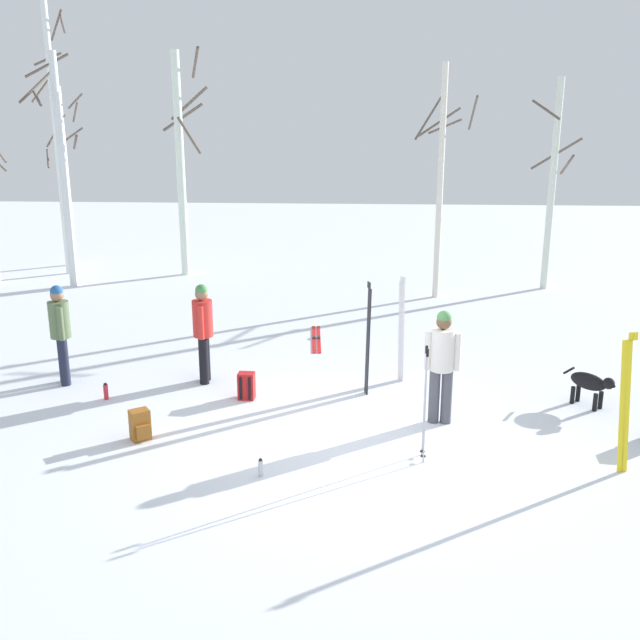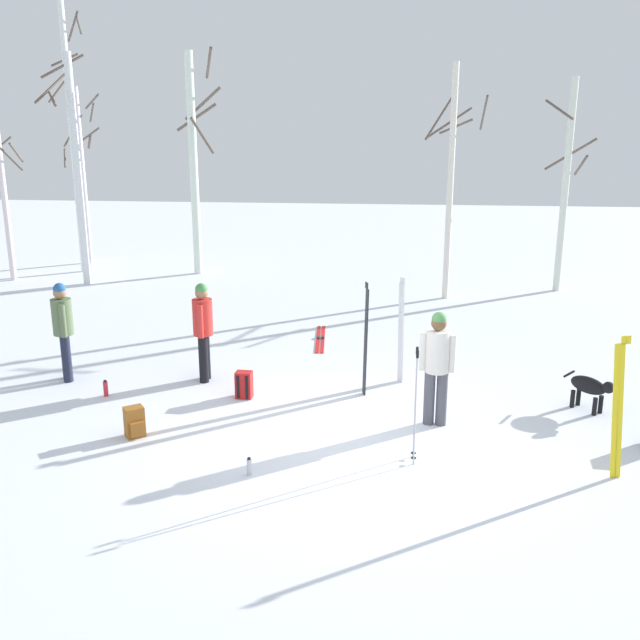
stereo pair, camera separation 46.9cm
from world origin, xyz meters
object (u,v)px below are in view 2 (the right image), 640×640
at_px(birch_tree_0, 2,179).
at_px(ski_poles_0, 415,402).
at_px(birch_tree_5, 451,178).
at_px(backpack_0, 135,422).
at_px(water_bottle_0, 106,389).
at_px(person_2, 63,325).
at_px(person_1, 437,361).
at_px(backpack_1, 244,385).
at_px(birch_tree_3, 76,166).
at_px(birch_tree_4, 194,160).
at_px(dog, 591,387).
at_px(person_0, 203,326).
at_px(ski_pair_planted_0, 618,409).
at_px(birch_tree_1, 83,172).
at_px(water_bottle_1, 249,467).
at_px(birch_tree_2, 72,133).
at_px(ski_pair_lying_1, 320,339).
at_px(ski_pair_planted_2, 366,340).
at_px(birch_tree_6, 566,184).
at_px(ski_pair_planted_1, 401,331).

bearing_deg(birch_tree_0, ski_poles_0, -42.25).
distance_m(ski_poles_0, birch_tree_5, 9.46).
relative_size(backpack_0, water_bottle_0, 1.61).
bearing_deg(person_2, person_1, -11.20).
distance_m(person_2, backpack_0, 2.98).
bearing_deg(water_bottle_0, backpack_1, 4.60).
distance_m(birch_tree_3, birch_tree_4, 3.21).
bearing_deg(dog, birch_tree_3, 145.77).
bearing_deg(birch_tree_4, person_0, -74.08).
distance_m(water_bottle_0, birch_tree_3, 9.37).
bearing_deg(ski_pair_planted_0, birch_tree_1, 133.70).
xyz_separation_m(dog, water_bottle_1, (-4.80, -2.57, -0.28)).
distance_m(water_bottle_0, birch_tree_2, 11.33).
height_order(person_2, ski_pair_lying_1, person_2).
height_order(person_1, ski_pair_planted_2, ski_pair_planted_2).
distance_m(person_2, birch_tree_5, 9.82).
height_order(birch_tree_4, birch_tree_6, birch_tree_4).
relative_size(person_2, birch_tree_3, 0.28).
distance_m(water_bottle_1, birch_tree_2, 14.64).
bearing_deg(ski_pair_planted_1, dog, -19.04).
bearing_deg(birch_tree_3, backpack_1, -52.15).
distance_m(person_1, birch_tree_4, 12.28).
height_order(person_0, ski_poles_0, person_0).
bearing_deg(ski_pair_planted_0, ski_poles_0, 174.80).
distance_m(ski_pair_planted_0, birch_tree_4, 14.62).
distance_m(person_0, birch_tree_3, 9.09).
bearing_deg(backpack_0, ski_pair_planted_1, 35.05).
bearing_deg(dog, ski_pair_planted_1, 160.96).
distance_m(water_bottle_1, birch_tree_6, 12.75).
bearing_deg(ski_pair_lying_1, birch_tree_4, 124.32).
bearing_deg(dog, birch_tree_1, 139.63).
bearing_deg(ski_pair_planted_1, birch_tree_6, 60.42).
xyz_separation_m(backpack_0, birch_tree_0, (-7.10, 9.67, 2.60)).
height_order(ski_pair_planted_0, water_bottle_0, ski_pair_planted_0).
height_order(dog, ski_pair_planted_0, ski_pair_planted_0).
xyz_separation_m(ski_pair_planted_2, birch_tree_2, (-8.78, 9.14, 3.06)).
distance_m(person_1, ski_pair_planted_2, 1.49).
bearing_deg(person_1, backpack_0, -168.38).
bearing_deg(birch_tree_6, birch_tree_0, -178.92).
bearing_deg(backpack_0, birch_tree_5, 60.83).
bearing_deg(ski_pair_planted_2, birch_tree_1, 131.26).
bearing_deg(birch_tree_5, ski_pair_planted_1, -100.80).
relative_size(backpack_0, birch_tree_5, 0.08).
bearing_deg(person_1, ski_pair_planted_1, 106.17).
bearing_deg(dog, birch_tree_2, 142.41).
bearing_deg(backpack_1, birch_tree_3, 127.85).
bearing_deg(backpack_0, ski_poles_0, -4.95).
distance_m(person_2, ski_pair_planted_1, 5.73).
height_order(person_2, birch_tree_1, birch_tree_1).
distance_m(ski_pair_planted_1, birch_tree_4, 10.59).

